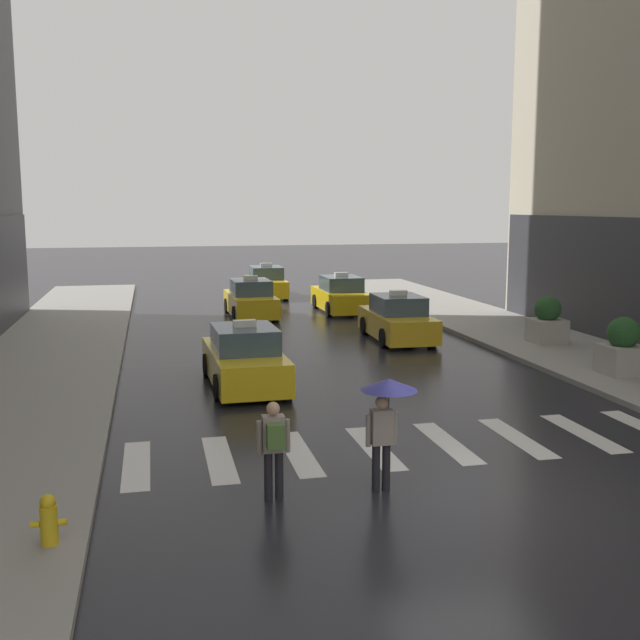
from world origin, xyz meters
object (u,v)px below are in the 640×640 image
(taxi_lead, at_px, (245,359))
(taxi_fourth, at_px, (341,296))
(taxi_fifth, at_px, (266,283))
(planter_near_corner, at_px, (623,348))
(pedestrian_with_umbrella, at_px, (386,403))
(fire_hydrant, at_px, (49,520))
(taxi_second, at_px, (397,320))
(pedestrian_with_backpack, at_px, (274,443))
(planter_mid_block, at_px, (547,321))
(taxi_third, at_px, (251,300))

(taxi_lead, relative_size, taxi_fourth, 1.01)
(taxi_fifth, relative_size, planter_near_corner, 2.86)
(taxi_lead, relative_size, pedestrian_with_umbrella, 2.36)
(taxi_lead, height_order, taxi_fourth, same)
(fire_hydrant, bearing_deg, taxi_second, 56.41)
(taxi_lead, distance_m, taxi_fifth, 19.93)
(planter_near_corner, bearing_deg, pedestrian_with_umbrella, -143.70)
(pedestrian_with_backpack, xyz_separation_m, planter_mid_block, (11.29, 11.52, -0.10))
(taxi_fifth, bearing_deg, pedestrian_with_umbrella, -94.34)
(taxi_fourth, height_order, planter_near_corner, taxi_fourth)
(pedestrian_with_umbrella, distance_m, planter_near_corner, 11.11)
(taxi_third, xyz_separation_m, taxi_fourth, (4.19, 0.63, 0.00))
(taxi_lead, xyz_separation_m, pedestrian_with_backpack, (-0.49, -8.03, 0.25))
(taxi_fifth, xyz_separation_m, fire_hydrant, (-7.36, -28.92, -0.22))
(fire_hydrant, relative_size, planter_mid_block, 0.45)
(taxi_fifth, distance_m, pedestrian_with_umbrella, 27.72)
(taxi_second, height_order, taxi_third, same)
(pedestrian_with_backpack, xyz_separation_m, fire_hydrant, (-3.35, -1.26, -0.46))
(planter_near_corner, bearing_deg, taxi_fifth, 107.98)
(planter_mid_block, bearing_deg, taxi_second, 153.00)
(planter_mid_block, bearing_deg, pedestrian_with_backpack, -134.43)
(taxi_fourth, distance_m, planter_near_corner, 15.41)
(taxi_fourth, height_order, taxi_fifth, same)
(pedestrian_with_umbrella, bearing_deg, planter_near_corner, 36.30)
(taxi_third, distance_m, planter_mid_block, 12.89)
(taxi_second, relative_size, taxi_fourth, 1.01)
(taxi_second, distance_m, taxi_fifth, 14.05)
(taxi_second, xyz_separation_m, taxi_fifth, (-2.69, 13.79, 0.00))
(taxi_third, distance_m, taxi_fifth, 7.12)
(pedestrian_with_umbrella, relative_size, planter_mid_block, 1.21)
(pedestrian_with_umbrella, relative_size, fire_hydrant, 2.69)
(pedestrian_with_backpack, height_order, planter_near_corner, planter_near_corner)
(pedestrian_with_backpack, height_order, planter_mid_block, planter_mid_block)
(taxi_lead, relative_size, planter_near_corner, 2.87)
(pedestrian_with_umbrella, height_order, planter_mid_block, pedestrian_with_umbrella)
(taxi_third, bearing_deg, fire_hydrant, -104.38)
(taxi_lead, xyz_separation_m, taxi_fourth, (5.99, 13.34, 0.00))
(taxi_third, xyz_separation_m, pedestrian_with_backpack, (-2.30, -20.74, 0.25))
(taxi_second, bearing_deg, taxi_fifth, 101.03)
(taxi_third, distance_m, planter_near_corner, 16.54)
(pedestrian_with_backpack, bearing_deg, taxi_fourth, 73.11)
(taxi_lead, height_order, taxi_second, same)
(pedestrian_with_backpack, bearing_deg, fire_hydrant, -159.34)
(taxi_fifth, bearing_deg, planter_near_corner, -72.02)
(planter_mid_block, bearing_deg, taxi_third, 134.29)
(planter_near_corner, bearing_deg, pedestrian_with_backpack, -148.72)
(taxi_third, bearing_deg, planter_near_corner, -58.86)
(taxi_second, xyz_separation_m, planter_mid_block, (4.59, -2.34, 0.15))
(planter_near_corner, distance_m, planter_mid_block, 4.95)
(taxi_lead, distance_m, taxi_third, 12.84)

